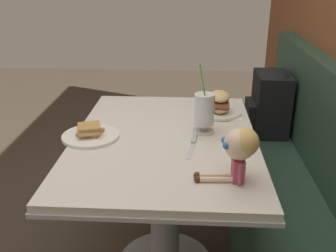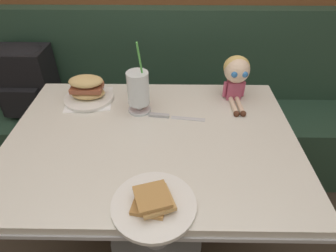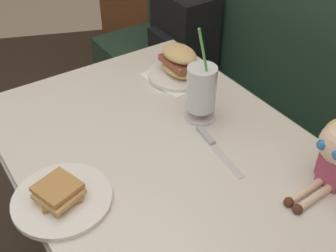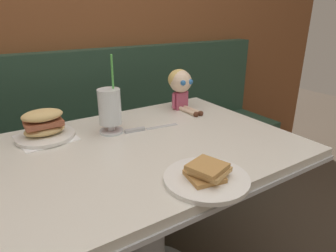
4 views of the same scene
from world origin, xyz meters
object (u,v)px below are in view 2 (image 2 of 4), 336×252
toast_plate (153,204)px  sandwich_plate (88,91)px  milkshake_glass (138,90)px  seated_doll (237,73)px  butter_knife (167,116)px  backpack (25,78)px

toast_plate → sandwich_plate: sandwich_plate is taller
milkshake_glass → seated_doll: milkshake_glass is taller
toast_plate → butter_knife: toast_plate is taller
sandwich_plate → milkshake_glass: bearing=-19.5°
milkshake_glass → seated_doll: (0.42, 0.11, 0.03)m
toast_plate → milkshake_glass: size_ratio=0.80×
sandwich_plate → butter_knife: 0.38m
sandwich_plate → butter_knife: bearing=-20.3°
butter_knife → sandwich_plate: bearing=159.7°
butter_knife → backpack: bearing=149.6°
milkshake_glass → backpack: size_ratio=0.78×
seated_doll → backpack: 1.18m
sandwich_plate → butter_knife: (0.35, -0.13, -0.04)m
toast_plate → butter_knife: (0.03, 0.45, -0.01)m
toast_plate → sandwich_plate: size_ratio=1.13×
toast_plate → seated_doll: seated_doll is taller
seated_doll → backpack: bearing=163.8°
butter_knife → seated_doll: 0.36m
milkshake_glass → sandwich_plate: size_ratio=1.42×
milkshake_glass → butter_knife: size_ratio=1.33×
seated_doll → sandwich_plate: bearing=-178.0°
seated_doll → toast_plate: bearing=-118.6°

